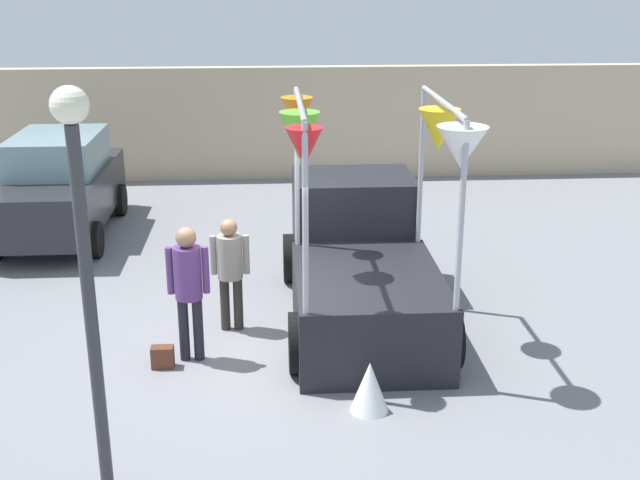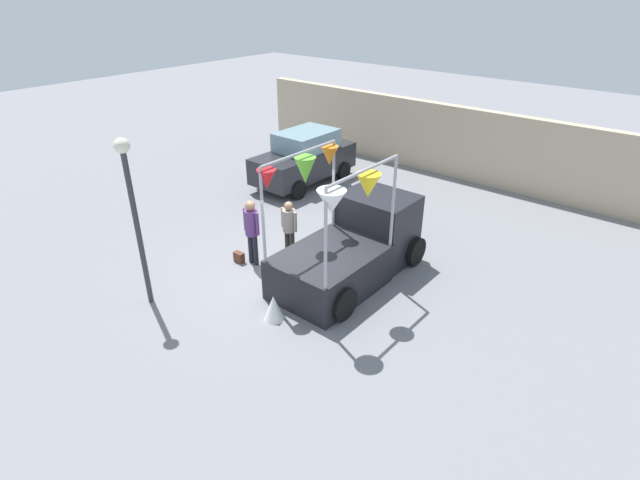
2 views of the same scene
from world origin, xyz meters
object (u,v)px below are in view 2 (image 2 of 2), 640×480
object	(u,v)px
person_customer	(252,226)
person_vendor	(289,224)
folded_kite_bundle_white	(274,308)
handbag	(239,257)
street_lamp	(132,201)
parked_car	(304,158)
vendor_truck	(355,242)

from	to	relation	value
person_customer	person_vendor	xyz separation A→B (m)	(0.48, 0.88, -0.12)
person_customer	person_vendor	distance (m)	1.01
folded_kite_bundle_white	handbag	bearing A→B (deg)	154.09
person_customer	folded_kite_bundle_white	size ratio (longest dim) A/B	2.96
person_vendor	street_lamp	distance (m)	4.07
parked_car	street_lamp	world-z (taller)	street_lamp
vendor_truck	person_vendor	xyz separation A→B (m)	(-1.81, -0.44, 0.08)
person_vendor	folded_kite_bundle_white	world-z (taller)	person_vendor
person_vendor	person_customer	bearing A→B (deg)	-118.43
vendor_truck	parked_car	distance (m)	6.44
person_vendor	parked_car	bearing A→B (deg)	127.22
parked_car	folded_kite_bundle_white	world-z (taller)	parked_car
parked_car	folded_kite_bundle_white	distance (m)	8.29
parked_car	handbag	world-z (taller)	parked_car
parked_car	street_lamp	bearing A→B (deg)	-74.12
person_customer	folded_kite_bundle_white	world-z (taller)	person_customer
vendor_truck	parked_car	world-z (taller)	vendor_truck
person_customer	person_vendor	world-z (taller)	person_customer
person_customer	vendor_truck	bearing A→B (deg)	30.04
vendor_truck	street_lamp	world-z (taller)	street_lamp
person_vendor	folded_kite_bundle_white	xyz separation A→B (m)	(1.63, -2.27, -0.66)
street_lamp	vendor_truck	bearing A→B (deg)	54.84
vendor_truck	person_vendor	bearing A→B (deg)	-166.23
parked_car	person_vendor	size ratio (longest dim) A/B	2.51
person_customer	street_lamp	bearing A→B (deg)	-101.75
handbag	person_vendor	bearing A→B (deg)	52.56
person_vendor	folded_kite_bundle_white	size ratio (longest dim) A/B	2.65
vendor_truck	person_customer	bearing A→B (deg)	-149.96
vendor_truck	person_customer	xyz separation A→B (m)	(-2.28, -1.32, 0.20)
parked_car	person_vendor	xyz separation A→B (m)	(3.31, -4.35, 0.01)
person_customer	street_lamp	world-z (taller)	street_lamp
handbag	folded_kite_bundle_white	bearing A→B (deg)	-25.91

